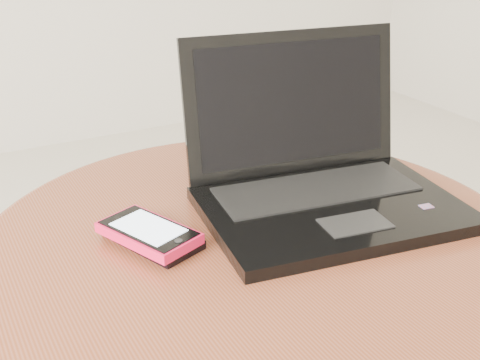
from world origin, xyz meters
TOP-DOWN VIEW (x-y plane):
  - table at (0.07, 0.08)m, footprint 0.70×0.70m
  - laptop at (0.18, 0.11)m, footprint 0.36×0.31m
  - phone_black at (-0.06, 0.12)m, footprint 0.10×0.13m
  - phone_pink at (-0.06, 0.11)m, footprint 0.10×0.14m

SIDE VIEW (x-z plane):
  - table at x=0.07m, z-range 0.16..0.71m
  - phone_black at x=-0.06m, z-range 0.55..0.57m
  - phone_pink at x=-0.06m, z-range 0.56..0.58m
  - laptop at x=0.18m, z-range 0.49..0.70m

